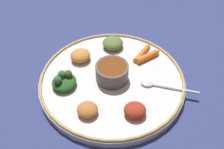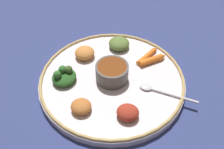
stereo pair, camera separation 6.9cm
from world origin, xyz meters
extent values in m
plane|color=navy|center=(0.00, 0.00, 0.00)|extent=(2.40, 2.40, 0.00)
cylinder|color=silver|center=(0.00, 0.00, 0.01)|extent=(0.40, 0.40, 0.02)
torus|color=tan|center=(0.00, 0.00, 0.02)|extent=(0.40, 0.40, 0.01)
cylinder|color=#4C4742|center=(0.00, 0.00, 0.04)|extent=(0.09, 0.09, 0.05)
cylinder|color=brown|center=(0.00, 0.00, 0.06)|extent=(0.08, 0.08, 0.01)
ellipsoid|color=silver|center=(-0.03, -0.09, 0.03)|extent=(0.03, 0.04, 0.01)
cylinder|color=silver|center=(-0.06, -0.16, 0.02)|extent=(0.05, 0.12, 0.01)
ellipsoid|color=#23511E|center=(-0.01, 0.13, 0.03)|extent=(0.09, 0.08, 0.03)
sphere|color=#2D6628|center=(-0.02, 0.14, 0.05)|extent=(0.02, 0.02, 0.02)
sphere|color=#2D6628|center=(0.00, 0.13, 0.05)|extent=(0.02, 0.02, 0.02)
sphere|color=#385623|center=(0.00, 0.12, 0.05)|extent=(0.02, 0.02, 0.02)
cylinder|color=orange|center=(0.07, -0.11, 0.03)|extent=(0.05, 0.07, 0.02)
cone|color=orange|center=(0.09, -0.15, 0.03)|extent=(0.02, 0.02, 0.02)
cylinder|color=orange|center=(0.08, -0.10, 0.03)|extent=(0.07, 0.06, 0.01)
cone|color=orange|center=(0.12, -0.13, 0.03)|extent=(0.02, 0.02, 0.01)
ellipsoid|color=#C67A38|center=(0.09, 0.08, 0.04)|extent=(0.06, 0.07, 0.03)
ellipsoid|color=#B2662D|center=(-0.11, 0.07, 0.03)|extent=(0.06, 0.06, 0.03)
ellipsoid|color=#567033|center=(0.13, -0.02, 0.04)|extent=(0.08, 0.08, 0.03)
ellipsoid|color=maroon|center=(-0.13, -0.04, 0.04)|extent=(0.06, 0.06, 0.03)
camera|label=1|loc=(-0.48, 0.06, 0.53)|focal=40.87mm
camera|label=2|loc=(-0.49, -0.01, 0.53)|focal=40.87mm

